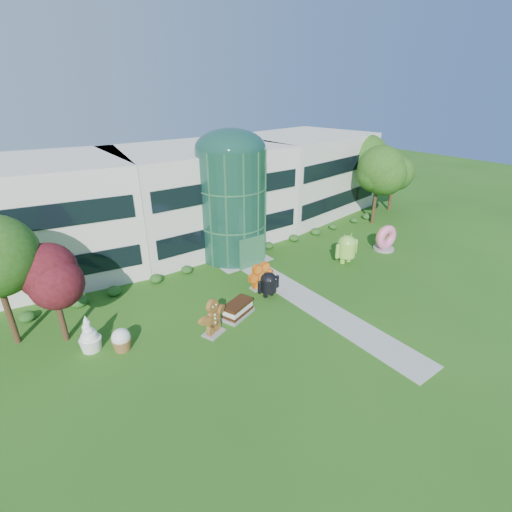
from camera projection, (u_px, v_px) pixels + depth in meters
ground at (326, 312)px, 26.23m from camera, size 140.00×140.00×0.00m
building at (200, 194)px, 37.47m from camera, size 46.00×15.00×9.30m
atrium at (232, 205)px, 32.98m from camera, size 6.00×6.00×9.80m
walkway at (307, 299)px, 27.69m from camera, size 2.40×20.00×0.04m
tree_red at (56, 298)px, 22.13m from camera, size 4.00×4.00×6.00m
trees_backdrop at (226, 210)px, 34.00m from camera, size 52.00×8.00×8.40m
android_green at (347, 247)px, 33.04m from camera, size 2.77×1.96×2.99m
android_black at (269, 283)px, 27.75m from camera, size 2.05×1.41×2.28m
donut at (385, 237)px, 35.67m from camera, size 2.55×1.39×2.56m
gingerbread at (213, 317)px, 23.40m from camera, size 2.96×2.02×2.55m
ice_cream_sandwich at (238, 309)px, 25.54m from camera, size 2.71×1.99×1.08m
honeycomb at (261, 277)px, 29.00m from camera, size 2.49×0.97×1.93m
froyo at (89, 333)px, 21.99m from camera, size 1.83×1.83×2.37m
cupcake at (121, 339)px, 22.19m from camera, size 1.38×1.38×1.44m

